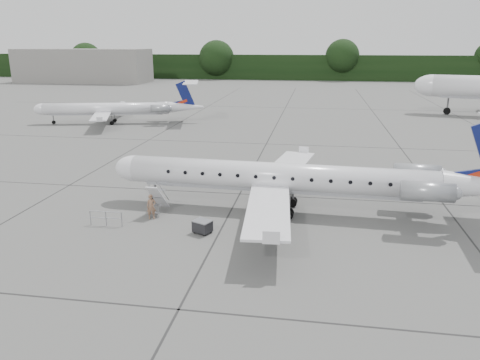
# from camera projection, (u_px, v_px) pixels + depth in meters

# --- Properties ---
(ground) EXTENTS (320.00, 320.00, 0.00)m
(ground) POSITION_uv_depth(u_px,v_px,m) (285.00, 233.00, 30.33)
(ground) COLOR #5D5C5A
(ground) RESTS_ON ground
(treeline) EXTENTS (260.00, 4.00, 8.00)m
(treeline) POSITION_uv_depth(u_px,v_px,m) (314.00, 68.00, 152.25)
(treeline) COLOR black
(treeline) RESTS_ON ground
(terminal_building) EXTENTS (40.00, 14.00, 10.00)m
(terminal_building) POSITION_uv_depth(u_px,v_px,m) (83.00, 66.00, 143.93)
(terminal_building) COLOR slate
(terminal_building) RESTS_ON ground
(main_regional_jet) EXTENTS (29.05, 21.56, 7.21)m
(main_regional_jet) POSITION_uv_depth(u_px,v_px,m) (278.00, 163.00, 33.25)
(main_regional_jet) COLOR silver
(main_regional_jet) RESTS_ON ground
(airstair) EXTENTS (0.96, 2.27, 2.26)m
(airstair) POSITION_uv_depth(u_px,v_px,m) (158.00, 198.00, 33.59)
(airstair) COLOR silver
(airstair) RESTS_ON ground
(passenger) EXTENTS (0.76, 0.63, 1.78)m
(passenger) POSITION_uv_depth(u_px,v_px,m) (151.00, 207.00, 32.47)
(passenger) COLOR brown
(passenger) RESTS_ON ground
(safety_railing) EXTENTS (2.20, 0.14, 1.00)m
(safety_railing) POSITION_uv_depth(u_px,v_px,m) (106.00, 219.00, 31.34)
(safety_railing) COLOR gray
(safety_railing) RESTS_ON ground
(baggage_cart) EXTENTS (1.34, 1.24, 0.93)m
(baggage_cart) POSITION_uv_depth(u_px,v_px,m) (202.00, 226.00, 30.12)
(baggage_cart) COLOR black
(baggage_cart) RESTS_ON ground
(bg_regional_left) EXTENTS (27.17, 22.14, 6.28)m
(bg_regional_left) POSITION_uv_depth(u_px,v_px,m) (106.00, 103.00, 70.27)
(bg_regional_left) COLOR silver
(bg_regional_left) RESTS_ON ground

